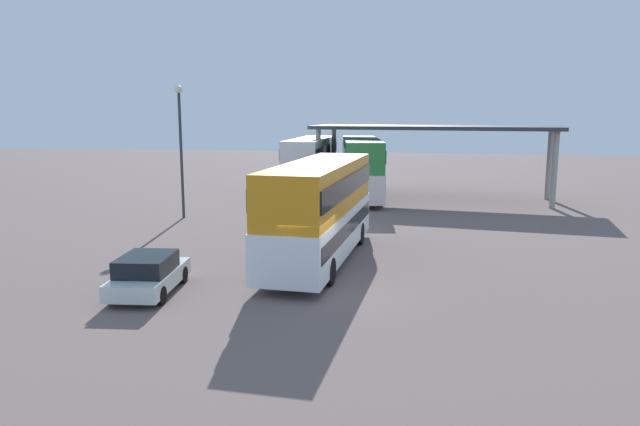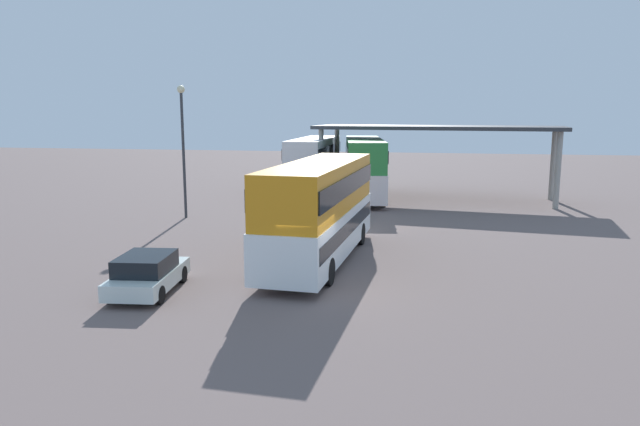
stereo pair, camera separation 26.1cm
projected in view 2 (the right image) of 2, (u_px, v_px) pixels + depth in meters
The scene contains 7 objects.
ground_plane at pixel (321, 291), 19.88m from camera, with size 140.00×140.00×0.00m, color #685956.
double_decker_main at pixel (320, 207), 23.58m from camera, with size 3.13×10.86×4.09m.
parked_hatchback at pixel (148, 273), 19.57m from camera, with size 2.17×4.01×1.35m.
double_decker_near_canopy at pixel (314, 163), 43.55m from camera, with size 2.68×11.00×4.15m.
double_decker_mid_row at pixel (364, 166), 40.74m from camera, with size 4.14×11.33×4.23m.
depot_canopy at pixel (437, 131), 40.12m from camera, with size 17.39×7.31×5.14m.
lamppost_tall at pixel (183, 135), 32.87m from camera, with size 0.44×0.44×7.57m.
Camera 2 is at (3.48, -18.80, 6.08)m, focal length 32.34 mm.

